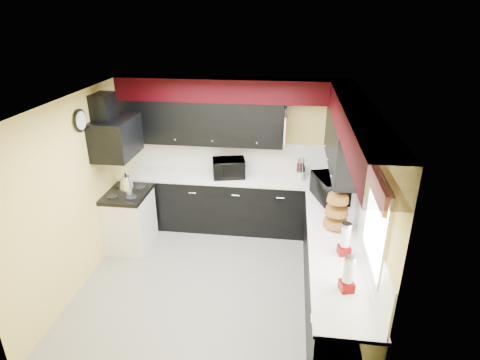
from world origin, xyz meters
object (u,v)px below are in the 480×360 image
(toaster_oven, at_px, (229,168))
(knife_block, at_px, (301,172))
(microwave, at_px, (331,188))
(kettle, at_px, (126,182))
(utensil_crock, at_px, (300,176))

(toaster_oven, bearing_deg, knife_block, -9.77)
(toaster_oven, bearing_deg, microwave, -34.96)
(microwave, height_order, kettle, microwave)
(toaster_oven, bearing_deg, utensil_crock, -12.91)
(toaster_oven, bearing_deg, kettle, -170.85)
(toaster_oven, distance_m, microwave, 1.70)
(utensil_crock, bearing_deg, knife_block, 90.00)
(utensil_crock, xyz_separation_m, knife_block, (0.00, 0.06, 0.05))
(toaster_oven, relative_size, microwave, 0.82)
(utensil_crock, distance_m, kettle, 2.72)
(microwave, xyz_separation_m, kettle, (-3.07, 0.00, -0.09))
(utensil_crock, xyz_separation_m, kettle, (-2.64, -0.63, 0.01))
(toaster_oven, distance_m, kettle, 1.62)
(utensil_crock, bearing_deg, microwave, -56.09)
(toaster_oven, height_order, knife_block, toaster_oven)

